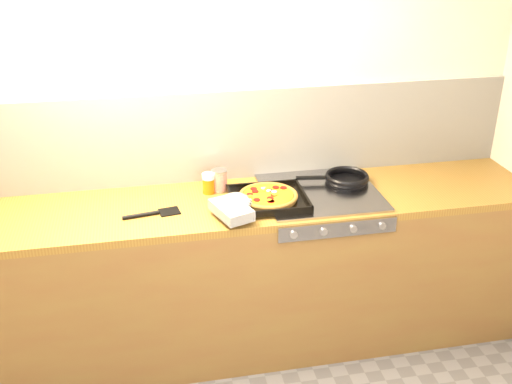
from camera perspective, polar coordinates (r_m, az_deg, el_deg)
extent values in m
plane|color=#BDB19F|center=(3.22, -2.87, 7.08)|extent=(3.20, 0.00, 3.20)
cube|color=silver|center=(3.25, -2.80, 5.34)|extent=(3.20, 0.02, 0.50)
cube|color=brown|center=(3.32, -1.78, -8.13)|extent=(3.20, 0.60, 0.86)
cube|color=olive|center=(3.09, -1.89, -1.17)|extent=(3.20, 0.60, 0.04)
cube|color=#97979C|center=(2.95, 7.77, -3.48)|extent=(0.60, 0.03, 0.08)
cylinder|color=#A5A5AA|center=(2.88, 3.60, -4.07)|extent=(0.04, 0.02, 0.04)
cylinder|color=#A5A5AA|center=(2.91, 6.46, -3.77)|extent=(0.04, 0.02, 0.04)
cylinder|color=#A5A5AA|center=(2.96, 9.24, -3.47)|extent=(0.04, 0.02, 0.04)
cylinder|color=#A5A5AA|center=(3.01, 11.93, -3.17)|extent=(0.04, 0.02, 0.04)
cube|color=#97979C|center=(3.18, 6.14, -0.05)|extent=(0.60, 0.56, 0.02)
cube|color=black|center=(3.04, 1.17, -0.76)|extent=(0.39, 0.34, 0.01)
cube|color=black|center=(3.18, 0.57, 0.78)|extent=(0.38, 0.01, 0.02)
cube|color=black|center=(2.89, 1.84, -1.86)|extent=(0.38, 0.01, 0.02)
cube|color=black|center=(3.08, 4.58, -0.19)|extent=(0.01, 0.34, 0.02)
cube|color=black|center=(3.01, -2.30, -0.77)|extent=(0.01, 0.34, 0.02)
cylinder|color=olive|center=(3.04, 1.18, -0.50)|extent=(0.29, 0.29, 0.02)
torus|color=olive|center=(3.03, 1.18, -0.33)|extent=(0.30, 0.30, 0.02)
cylinder|color=orange|center=(3.03, 1.18, -0.30)|extent=(0.26, 0.26, 0.01)
cylinder|color=maroon|center=(3.02, 1.72, -0.27)|extent=(0.03, 0.03, 0.00)
cylinder|color=maroon|center=(3.08, -0.23, 0.31)|extent=(0.03, 0.03, 0.00)
cylinder|color=maroon|center=(2.95, 1.42, -0.90)|extent=(0.03, 0.03, 0.00)
cylinder|color=maroon|center=(3.02, -0.59, -0.23)|extent=(0.03, 0.03, 0.00)
cylinder|color=maroon|center=(3.10, 1.89, 0.45)|extent=(0.03, 0.03, 0.00)
cylinder|color=maroon|center=(3.07, 1.26, 0.16)|extent=(0.03, 0.03, 0.00)
cylinder|color=maroon|center=(2.97, 0.07, -0.76)|extent=(0.03, 0.03, 0.00)
cylinder|color=maroon|center=(3.10, 2.63, 0.41)|extent=(0.03, 0.03, 0.00)
cylinder|color=maroon|center=(2.96, 1.44, -0.88)|extent=(0.03, 0.03, 0.00)
cylinder|color=maroon|center=(2.98, 1.36, -0.59)|extent=(0.03, 0.03, 0.00)
cylinder|color=maroon|center=(3.05, -0.08, 0.05)|extent=(0.03, 0.03, 0.00)
ellipsoid|color=gold|center=(3.00, -0.15, -0.41)|extent=(0.03, 0.02, 0.01)
ellipsoid|color=gold|center=(3.00, -0.58, -0.38)|extent=(0.03, 0.02, 0.01)
ellipsoid|color=gold|center=(3.07, 0.85, 0.18)|extent=(0.03, 0.02, 0.01)
ellipsoid|color=gold|center=(3.10, 0.64, 0.47)|extent=(0.03, 0.02, 0.01)
ellipsoid|color=gold|center=(2.96, 1.24, -0.76)|extent=(0.03, 0.02, 0.01)
ellipsoid|color=gold|center=(3.02, 1.86, -0.26)|extent=(0.03, 0.02, 0.01)
ellipsoid|color=gold|center=(3.03, 1.59, -0.14)|extent=(0.03, 0.02, 0.01)
ellipsoid|color=gold|center=(2.99, -0.05, -0.49)|extent=(0.03, 0.02, 0.01)
ellipsoid|color=gold|center=(3.09, 1.02, 0.37)|extent=(0.03, 0.02, 0.01)
ellipsoid|color=silver|center=(3.09, 0.72, 0.40)|extent=(0.03, 0.03, 0.01)
ellipsoid|color=silver|center=(3.06, 1.21, 0.14)|extent=(0.03, 0.03, 0.01)
ellipsoid|color=silver|center=(3.05, 1.74, 0.04)|extent=(0.03, 0.03, 0.01)
cube|color=black|center=(2.87, -2.37, -1.73)|extent=(0.20, 0.26, 0.05)
ellipsoid|color=black|center=(2.97, -1.95, -0.75)|extent=(0.14, 0.14, 0.05)
cylinder|color=black|center=(2.91, -1.06, -1.35)|extent=(0.09, 0.11, 0.05)
cylinder|color=black|center=(3.29, 8.63, 1.02)|extent=(0.25, 0.25, 0.01)
torus|color=black|center=(3.28, 8.66, 1.37)|extent=(0.27, 0.27, 0.02)
cube|color=black|center=(3.25, 5.35, 1.36)|extent=(0.17, 0.04, 0.02)
cylinder|color=#A2160D|center=(3.17, -3.51, 1.12)|extent=(0.10, 0.10, 0.11)
cylinder|color=#B2B2B7|center=(3.15, -3.53, 2.05)|extent=(0.10, 0.10, 0.01)
cylinder|color=#B2B2B7|center=(3.20, -3.48, 0.20)|extent=(0.10, 0.10, 0.01)
cylinder|color=#D05F0C|center=(3.16, -4.53, 0.59)|extent=(0.07, 0.07, 0.08)
cylinder|color=silver|center=(3.13, -4.57, 1.51)|extent=(0.07, 0.07, 0.03)
cylinder|color=#976140|center=(3.22, -1.07, 0.58)|extent=(0.26, 0.02, 0.02)
ellipsoid|color=#976140|center=(3.24, 1.38, 0.76)|extent=(0.06, 0.04, 0.02)
cube|color=black|center=(3.00, -8.25, -1.85)|extent=(0.11, 0.10, 0.01)
cylinder|color=black|center=(2.97, -10.92, -2.18)|extent=(0.18, 0.05, 0.02)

